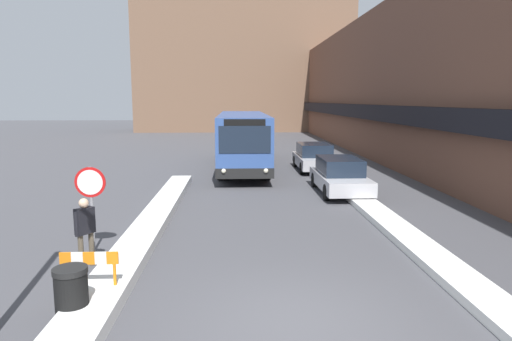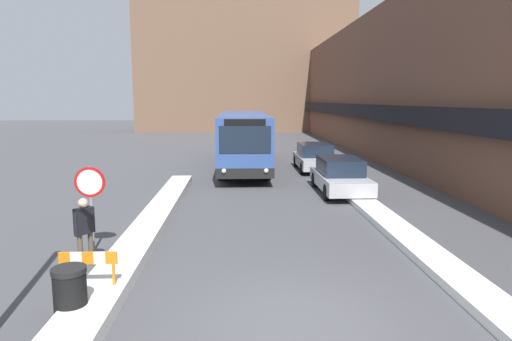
% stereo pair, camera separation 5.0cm
% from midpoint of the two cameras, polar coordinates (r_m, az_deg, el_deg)
% --- Properties ---
extents(ground_plane, '(160.00, 160.00, 0.00)m').
position_cam_midpoint_polar(ground_plane, '(8.29, 5.07, -18.45)').
color(ground_plane, '#47474C').
extents(building_row_right, '(5.50, 60.00, 9.44)m').
position_cam_midpoint_polar(building_row_right, '(33.19, 17.11, 10.01)').
color(building_row_right, brown).
rests_on(building_row_right, ground_plane).
extents(building_backdrop_far, '(26.00, 8.00, 17.76)m').
position_cam_midpoint_polar(building_backdrop_far, '(57.91, -1.53, 13.86)').
color(building_backdrop_far, brown).
rests_on(building_backdrop_far, ground_plane).
extents(snow_bank_left, '(0.90, 17.95, 0.28)m').
position_cam_midpoint_polar(snow_bank_left, '(13.03, -13.97, -7.73)').
color(snow_bank_left, silver).
rests_on(snow_bank_left, ground_plane).
extents(snow_bank_right, '(0.90, 12.27, 0.21)m').
position_cam_midpoint_polar(snow_bank_right, '(12.30, 19.93, -9.19)').
color(snow_bank_right, silver).
rests_on(snow_bank_right, ground_plane).
extents(city_bus, '(2.55, 12.30, 3.03)m').
position_cam_midpoint_polar(city_bus, '(25.44, -1.73, 4.00)').
color(city_bus, '#335193').
rests_on(city_bus, ground_plane).
extents(parked_car_front, '(1.81, 4.46, 1.45)m').
position_cam_midpoint_polar(parked_car_front, '(19.02, 10.34, -0.62)').
color(parked_car_front, '#B7B7BC').
rests_on(parked_car_front, ground_plane).
extents(parked_car_middle, '(1.91, 4.37, 1.45)m').
position_cam_midpoint_polar(parked_car_middle, '(24.98, 7.24, 1.69)').
color(parked_car_middle, '#B7B7BC').
rests_on(parked_car_middle, ground_plane).
extents(stop_sign, '(0.76, 0.08, 2.16)m').
position_cam_midpoint_polar(stop_sign, '(12.05, -20.07, -2.41)').
color(stop_sign, gray).
rests_on(stop_sign, ground_plane).
extents(pedestrian, '(0.41, 0.47, 1.61)m').
position_cam_midpoint_polar(pedestrian, '(11.10, -20.71, -6.52)').
color(pedestrian, brown).
rests_on(pedestrian, ground_plane).
extents(trash_bin, '(0.59, 0.59, 0.95)m').
position_cam_midpoint_polar(trash_bin, '(8.77, -22.22, -14.07)').
color(trash_bin, black).
rests_on(trash_bin, ground_plane).
extents(construction_barricade, '(1.10, 0.06, 0.94)m').
position_cam_midpoint_polar(construction_barricade, '(9.42, -20.24, -11.12)').
color(construction_barricade, orange).
rests_on(construction_barricade, ground_plane).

